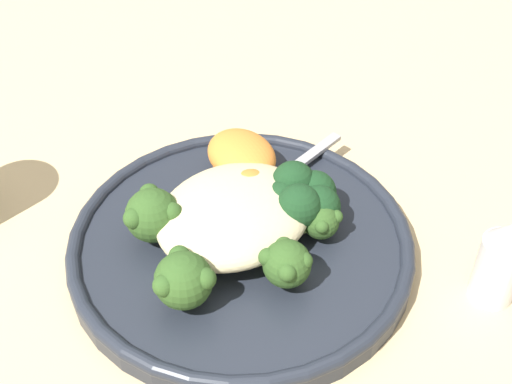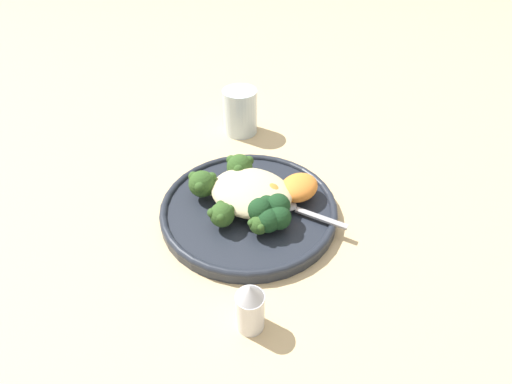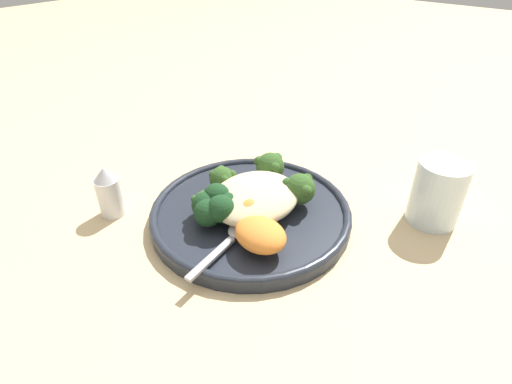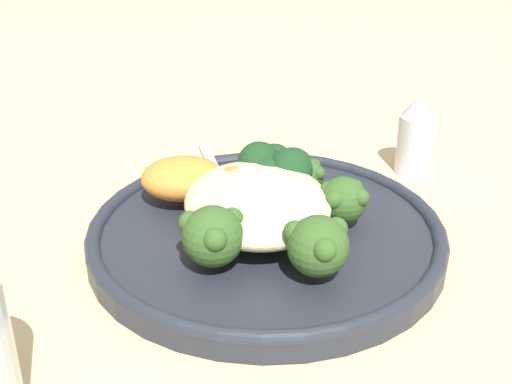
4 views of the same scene
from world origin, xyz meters
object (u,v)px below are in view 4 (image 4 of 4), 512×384
(plate, at_px, (267,237))
(salt_shaker, at_px, (416,136))
(broccoli_stalk_3, at_px, (301,180))
(sweet_potato_chunk_1, at_px, (183,178))
(kale_tuft, at_px, (277,169))
(sweet_potato_chunk_0, at_px, (234,189))
(spoon, at_px, (223,186))
(broccoli_stalk_0, at_px, (222,231))
(quinoa_mound, at_px, (259,201))
(broccoli_stalk_1, at_px, (311,242))
(broccoli_stalk_2, at_px, (322,202))

(plate, distance_m, salt_shaker, 0.20)
(broccoli_stalk_3, bearing_deg, salt_shaker, -10.52)
(sweet_potato_chunk_1, distance_m, kale_tuft, 0.08)
(sweet_potato_chunk_0, bearing_deg, spoon, 9.05)
(broccoli_stalk_0, height_order, salt_shaker, salt_shaker)
(quinoa_mound, height_order, spoon, quinoa_mound)
(broccoli_stalk_0, bearing_deg, broccoli_stalk_1, 101.34)
(sweet_potato_chunk_0, bearing_deg, plate, -146.16)
(broccoli_stalk_3, bearing_deg, broccoli_stalk_0, -172.55)
(broccoli_stalk_2, distance_m, sweet_potato_chunk_1, 0.12)
(broccoli_stalk_1, relative_size, salt_shaker, 1.51)
(sweet_potato_chunk_0, height_order, sweet_potato_chunk_1, sweet_potato_chunk_0)
(sweet_potato_chunk_0, xyz_separation_m, sweet_potato_chunk_1, (0.03, 0.04, -0.00))
(broccoli_stalk_3, bearing_deg, sweet_potato_chunk_0, 154.61)
(sweet_potato_chunk_0, bearing_deg, salt_shaker, -64.84)
(broccoli_stalk_1, bearing_deg, broccoli_stalk_0, -132.56)
(spoon, bearing_deg, plate, -162.89)
(sweet_potato_chunk_0, xyz_separation_m, kale_tuft, (0.02, -0.04, 0.00))
(quinoa_mound, xyz_separation_m, broccoli_stalk_1, (-0.07, -0.02, 0.00))
(sweet_potato_chunk_1, bearing_deg, broccoli_stalk_2, -119.28)
(broccoli_stalk_1, distance_m, kale_tuft, 0.11)
(quinoa_mound, distance_m, broccoli_stalk_3, 0.06)
(broccoli_stalk_0, height_order, broccoli_stalk_1, same)
(broccoli_stalk_0, distance_m, broccoli_stalk_3, 0.11)
(broccoli_stalk_0, relative_size, broccoli_stalk_2, 1.11)
(sweet_potato_chunk_0, distance_m, salt_shaker, 0.20)
(quinoa_mound, relative_size, spoon, 1.03)
(broccoli_stalk_0, distance_m, salt_shaker, 0.25)
(spoon, bearing_deg, broccoli_stalk_2, -137.49)
(sweet_potato_chunk_1, relative_size, kale_tuft, 1.06)
(broccoli_stalk_1, bearing_deg, salt_shaker, 123.31)
(quinoa_mound, bearing_deg, kale_tuft, -25.72)
(broccoli_stalk_0, xyz_separation_m, kale_tuft, (0.09, -0.06, 0.00))
(sweet_potato_chunk_0, bearing_deg, kale_tuft, -59.48)
(broccoli_stalk_1, bearing_deg, plate, 179.52)
(broccoli_stalk_1, relative_size, kale_tuft, 1.78)
(sweet_potato_chunk_0, height_order, kale_tuft, kale_tuft)
(sweet_potato_chunk_0, relative_size, kale_tuft, 0.69)
(quinoa_mound, distance_m, salt_shaker, 0.20)
(sweet_potato_chunk_0, bearing_deg, broccoli_stalk_3, -75.41)
(broccoli_stalk_2, height_order, salt_shaker, salt_shaker)
(plate, bearing_deg, sweet_potato_chunk_0, 33.84)
(kale_tuft, bearing_deg, spoon, 77.40)
(broccoli_stalk_2, xyz_separation_m, sweet_potato_chunk_0, (0.03, 0.06, 0.00))
(spoon, relative_size, salt_shaker, 1.67)
(sweet_potato_chunk_1, bearing_deg, salt_shaker, -75.20)
(broccoli_stalk_1, xyz_separation_m, broccoli_stalk_2, (0.06, -0.02, -0.00))
(plate, xyz_separation_m, broccoli_stalk_2, (0.00, -0.04, 0.03))
(quinoa_mound, bearing_deg, plate, -141.70)
(kale_tuft, bearing_deg, sweet_potato_chunk_0, 120.52)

